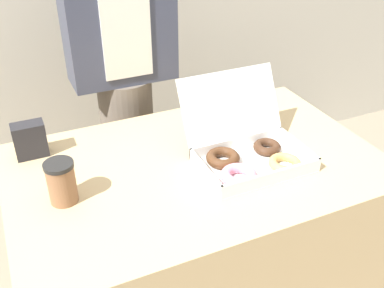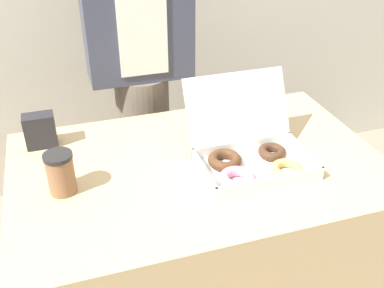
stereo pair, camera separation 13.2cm
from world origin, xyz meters
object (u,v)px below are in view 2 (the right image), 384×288
(donut_box, at_px, (250,155))
(person_customer, at_px, (140,62))
(napkin_holder, at_px, (40,131))
(coffee_cup, at_px, (61,173))

(donut_box, xyz_separation_m, person_customer, (-0.21, 0.64, 0.09))
(napkin_holder, relative_size, person_customer, 0.07)
(donut_box, height_order, napkin_holder, donut_box)
(donut_box, distance_m, napkin_holder, 0.69)
(napkin_holder, bearing_deg, donut_box, -27.75)
(coffee_cup, relative_size, napkin_holder, 1.09)
(coffee_cup, height_order, napkin_holder, coffee_cup)
(donut_box, height_order, person_customer, person_customer)
(donut_box, bearing_deg, person_customer, 107.93)
(person_customer, bearing_deg, coffee_cup, -121.10)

